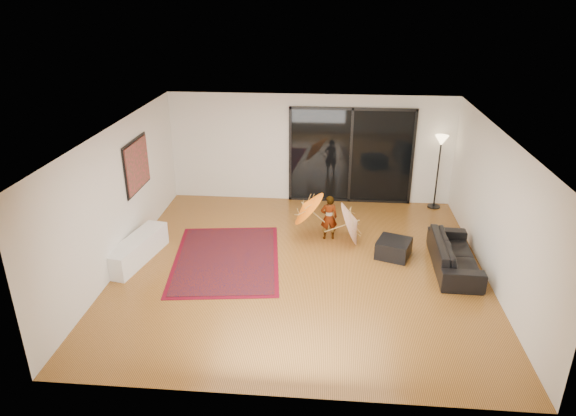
# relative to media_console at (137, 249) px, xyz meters

# --- Properties ---
(floor) EXTENTS (7.00, 7.00, 0.00)m
(floor) POSITION_rel_media_console_xyz_m (3.25, 0.02, -0.24)
(floor) COLOR #A4682D
(floor) RESTS_ON ground
(ceiling) EXTENTS (7.00, 7.00, 0.00)m
(ceiling) POSITION_rel_media_console_xyz_m (3.25, 0.02, 2.46)
(ceiling) COLOR white
(ceiling) RESTS_ON wall_back
(wall_back) EXTENTS (7.00, 0.00, 7.00)m
(wall_back) POSITION_rel_media_console_xyz_m (3.25, 3.52, 1.11)
(wall_back) COLOR silver
(wall_back) RESTS_ON floor
(wall_front) EXTENTS (7.00, 0.00, 7.00)m
(wall_front) POSITION_rel_media_console_xyz_m (3.25, -3.48, 1.11)
(wall_front) COLOR silver
(wall_front) RESTS_ON floor
(wall_left) EXTENTS (0.00, 7.00, 7.00)m
(wall_left) POSITION_rel_media_console_xyz_m (-0.25, 0.02, 1.11)
(wall_left) COLOR silver
(wall_left) RESTS_ON floor
(wall_right) EXTENTS (0.00, 7.00, 7.00)m
(wall_right) POSITION_rel_media_console_xyz_m (6.75, 0.02, 1.11)
(wall_right) COLOR silver
(wall_right) RESTS_ON floor
(sliding_door) EXTENTS (3.06, 0.07, 2.40)m
(sliding_door) POSITION_rel_media_console_xyz_m (4.25, 3.49, 0.96)
(sliding_door) COLOR black
(sliding_door) RESTS_ON wall_back
(painting) EXTENTS (0.04, 1.28, 1.08)m
(painting) POSITION_rel_media_console_xyz_m (-0.21, 1.02, 1.41)
(painting) COLOR black
(painting) RESTS_ON wall_left
(media_console) EXTENTS (0.75, 1.77, 0.48)m
(media_console) POSITION_rel_media_console_xyz_m (0.00, 0.00, 0.00)
(media_console) COLOR white
(media_console) RESTS_ON floor
(speaker) EXTENTS (0.37, 0.37, 0.33)m
(speaker) POSITION_rel_media_console_xyz_m (0.00, 0.62, -0.08)
(speaker) COLOR #424244
(speaker) RESTS_ON floor
(persian_rug) EXTENTS (2.41, 3.12, 0.02)m
(persian_rug) POSITION_rel_media_console_xyz_m (1.74, 0.18, -0.23)
(persian_rug) COLOR #5C0718
(persian_rug) RESTS_ON floor
(sofa) EXTENTS (0.83, 2.00, 0.58)m
(sofa) POSITION_rel_media_console_xyz_m (6.20, 0.24, 0.05)
(sofa) COLOR black
(sofa) RESTS_ON floor
(ottoman) EXTENTS (0.80, 0.80, 0.36)m
(ottoman) POSITION_rel_media_console_xyz_m (5.08, 0.61, -0.06)
(ottoman) COLOR black
(ottoman) RESTS_ON floor
(floor_lamp) EXTENTS (0.31, 0.31, 1.83)m
(floor_lamp) POSITION_rel_media_console_xyz_m (6.35, 3.27, 1.20)
(floor_lamp) COLOR black
(floor_lamp) RESTS_ON floor
(child) EXTENTS (0.39, 0.29, 0.99)m
(child) POSITION_rel_media_console_xyz_m (3.76, 1.30, 0.26)
(child) COLOR #999999
(child) RESTS_ON floor
(parasol_orange) EXTENTS (0.71, 0.88, 0.89)m
(parasol_orange) POSITION_rel_media_console_xyz_m (3.21, 1.25, 0.50)
(parasol_orange) COLOR orange
(parasol_orange) RESTS_ON child
(parasol_white) EXTENTS (0.54, 0.95, 0.96)m
(parasol_white) POSITION_rel_media_console_xyz_m (4.36, 1.15, 0.27)
(parasol_white) COLOR white
(parasol_white) RESTS_ON floor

